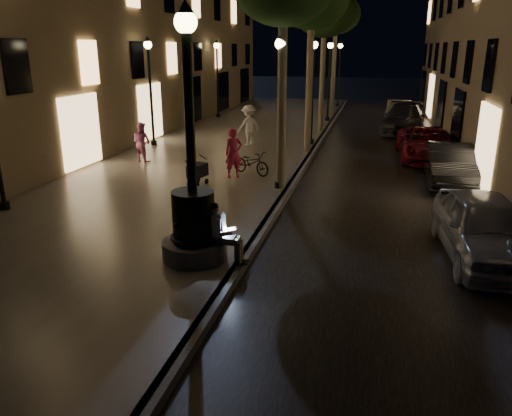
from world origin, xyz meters
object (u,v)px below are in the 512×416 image
(fountain_lamppost, at_px, (193,214))
(pedestrian_red, at_px, (234,153))
(lamp_curb_d, at_px, (339,66))
(stroller, at_px, (197,171))
(tree_second, at_px, (312,0))
(pedestrian_pink, at_px, (142,142))
(car_front, at_px, (484,228))
(lamp_left_c, at_px, (217,69))
(car_second, at_px, (449,165))
(lamp_curb_c, at_px, (329,70))
(seated_man_laptop, at_px, (221,230))
(car_third, at_px, (427,144))
(tree_third, at_px, (325,15))
(bicycle, at_px, (251,163))
(car_fifth, at_px, (398,111))
(car_rear, at_px, (404,119))
(lamp_left_b, at_px, (150,78))
(lamp_curb_b, at_px, (313,77))
(lamp_curb_a, at_px, (280,92))
(tree_far, at_px, (336,15))
(pedestrian_white, at_px, (249,125))

(fountain_lamppost, xyz_separation_m, pedestrian_red, (-1.10, 6.98, -0.16))
(lamp_curb_d, distance_m, stroller, 24.64)
(tree_second, bearing_deg, fountain_lamppost, -93.81)
(pedestrian_pink, bearing_deg, car_front, 167.53)
(lamp_left_c, xyz_separation_m, pedestrian_pink, (1.10, -13.46, -2.25))
(car_second, bearing_deg, lamp_curb_c, 113.26)
(car_second, relative_size, pedestrian_red, 2.43)
(seated_man_laptop, distance_m, car_second, 10.21)
(car_third, bearing_deg, stroller, -140.65)
(fountain_lamppost, bearing_deg, car_second, 54.04)
(lamp_curb_d, bearing_deg, tree_third, -90.00)
(tree_third, xyz_separation_m, bicycle, (-1.30, -10.46, -5.52))
(car_fifth, height_order, bicycle, car_fifth)
(car_rear, relative_size, pedestrian_pink, 3.37)
(lamp_left_c, bearing_deg, car_fifth, 9.33)
(lamp_left_b, relative_size, car_second, 1.16)
(fountain_lamppost, relative_size, lamp_curb_b, 1.08)
(bicycle, bearing_deg, lamp_curb_a, -111.17)
(fountain_lamppost, distance_m, pedestrian_red, 7.07)
(car_front, bearing_deg, tree_third, 104.11)
(pedestrian_pink, bearing_deg, lamp_curb_b, -120.08)
(tree_far, xyz_separation_m, pedestrian_pink, (-6.08, -15.46, -5.45))
(car_third, relative_size, pedestrian_white, 2.63)
(tree_third, bearing_deg, stroller, -102.15)
(tree_far, xyz_separation_m, pedestrian_red, (-1.88, -17.02, -5.38))
(lamp_curb_c, height_order, car_front, lamp_curb_c)
(seated_man_laptop, relative_size, pedestrian_red, 0.75)
(seated_man_laptop, distance_m, tree_third, 18.75)
(car_front, bearing_deg, car_rear, 88.69)
(tree_far, distance_m, lamp_left_b, 14.34)
(lamp_curb_a, xyz_separation_m, car_fifth, (4.30, 17.87, -2.57))
(pedestrian_white, bearing_deg, lamp_curb_a, 64.93)
(fountain_lamppost, height_order, pedestrian_red, fountain_lamppost)
(lamp_left_c, bearing_deg, lamp_curb_b, -48.41)
(tree_far, bearing_deg, car_fifth, -1.74)
(car_third, bearing_deg, lamp_left_c, 140.00)
(car_second, xyz_separation_m, pedestrian_red, (-7.30, -1.57, 0.37))
(lamp_curb_a, bearing_deg, lamp_left_c, 113.93)
(lamp_curb_b, xyz_separation_m, stroller, (-2.66, -8.36, -2.53))
(seated_man_laptop, bearing_deg, lamp_left_c, 107.68)
(tree_third, height_order, car_second, tree_third)
(car_second, distance_m, pedestrian_pink, 11.51)
(lamp_curb_a, height_order, stroller, lamp_curb_a)
(fountain_lamppost, bearing_deg, pedestrian_pink, 121.84)
(fountain_lamppost, bearing_deg, tree_third, 87.77)
(seated_man_laptop, relative_size, pedestrian_white, 0.70)
(tree_far, relative_size, stroller, 7.43)
(pedestrian_pink, height_order, pedestrian_white, pedestrian_white)
(tree_second, distance_m, lamp_left_c, 12.71)
(lamp_curb_b, height_order, car_front, lamp_curb_b)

